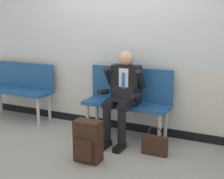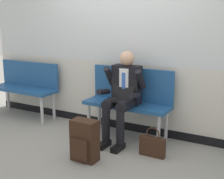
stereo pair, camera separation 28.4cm
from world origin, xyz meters
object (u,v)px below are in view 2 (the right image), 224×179
(person_seated, at_px, (123,94))
(handbag, at_px, (152,146))
(bench_with_person, at_px, (129,97))
(bench_empty, at_px, (26,84))
(backpack, at_px, (84,141))

(person_seated, xyz_separation_m, handbag, (0.57, -0.27, -0.55))
(bench_with_person, xyz_separation_m, person_seated, (-0.00, -0.21, 0.09))
(bench_with_person, relative_size, bench_empty, 1.01)
(bench_empty, relative_size, backpack, 2.42)
(person_seated, bearing_deg, handbag, -25.62)
(bench_empty, height_order, backpack, bench_empty)
(backpack, height_order, handbag, backpack)
(backpack, bearing_deg, bench_empty, 152.43)
(bench_empty, height_order, handbag, bench_empty)
(handbag, bearing_deg, backpack, -142.92)
(person_seated, bearing_deg, backpack, -97.99)
(person_seated, relative_size, backpack, 2.46)
(bench_with_person, xyz_separation_m, handbag, (0.57, -0.48, -0.45))
(bench_empty, xyz_separation_m, backpack, (1.90, -0.99, -0.32))
(bench_empty, xyz_separation_m, handbag, (2.59, -0.48, -0.43))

